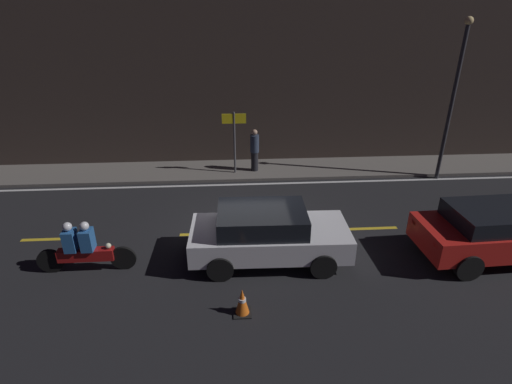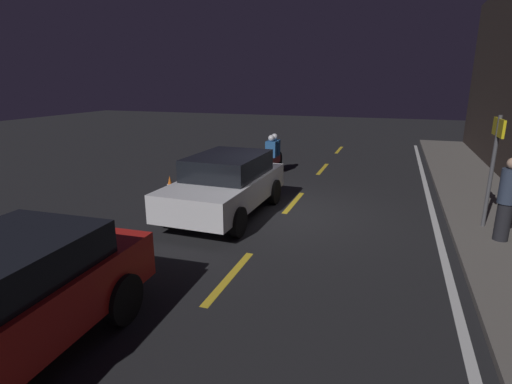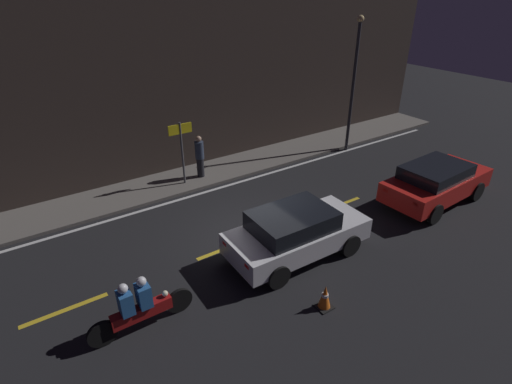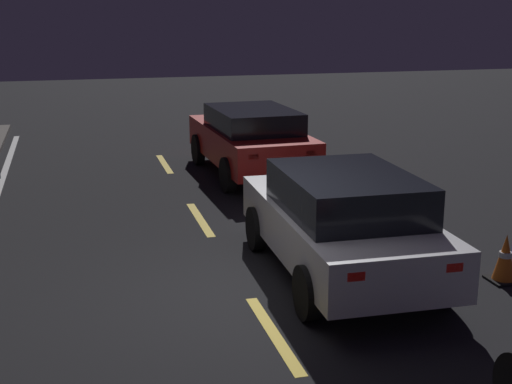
{
  "view_description": "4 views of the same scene",
  "coord_description": "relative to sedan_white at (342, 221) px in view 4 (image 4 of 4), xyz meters",
  "views": [
    {
      "loc": [
        -0.42,
        -10.13,
        6.11
      ],
      "look_at": [
        0.27,
        0.58,
        1.05
      ],
      "focal_mm": 28.0,
      "sensor_mm": 36.0,
      "label": 1
    },
    {
      "loc": [
        9.11,
        2.4,
        3.19
      ],
      "look_at": [
        0.78,
        -0.47,
        0.72
      ],
      "focal_mm": 28.0,
      "sensor_mm": 36.0,
      "label": 2
    },
    {
      "loc": [
        -5.66,
        -8.44,
        6.98
      ],
      "look_at": [
        0.36,
        0.51,
        1.24
      ],
      "focal_mm": 28.0,
      "sensor_mm": 36.0,
      "label": 3
    },
    {
      "loc": [
        -7.97,
        2.04,
        3.54
      ],
      "look_at": [
        0.46,
        -0.18,
        1.24
      ],
      "focal_mm": 50.0,
      "sensor_mm": 36.0,
      "label": 4
    }
  ],
  "objects": [
    {
      "name": "lane_dash_e",
      "position": [
        7.56,
        1.36,
        -0.78
      ],
      "size": [
        2.0,
        0.14,
        0.01
      ],
      "color": "gold",
      "rests_on": "ground"
    },
    {
      "name": "taxi_red",
      "position": [
        6.01,
        -0.29,
        0.01
      ],
      "size": [
        4.28,
        2.01,
        1.45
      ],
      "rotation": [
        0.0,
        0.0,
        0.04
      ],
      "color": "red",
      "rests_on": "ground"
    },
    {
      "name": "traffic_cone_near",
      "position": [
        -0.72,
        -2.02,
        -0.46
      ],
      "size": [
        0.39,
        0.39,
        0.65
      ],
      "color": "black",
      "rests_on": "ground"
    },
    {
      "name": "lane_dash_c",
      "position": [
        -1.44,
        1.36,
        -0.78
      ],
      "size": [
        2.0,
        0.14,
        0.01
      ],
      "color": "gold",
      "rests_on": "ground"
    },
    {
      "name": "lane_dash_d",
      "position": [
        3.06,
        1.36,
        -0.78
      ],
      "size": [
        2.0,
        0.14,
        0.01
      ],
      "color": "gold",
      "rests_on": "ground"
    },
    {
      "name": "sedan_white",
      "position": [
        0.0,
        0.0,
        0.0
      ],
      "size": [
        4.08,
        1.95,
        1.46
      ],
      "rotation": [
        0.0,
        0.0,
        -0.02
      ],
      "color": "silver",
      "rests_on": "ground"
    },
    {
      "name": "ground_plane",
      "position": [
        -0.44,
        1.36,
        -0.78
      ],
      "size": [
        56.0,
        56.0,
        0.0
      ],
      "primitive_type": "plane",
      "color": "black"
    }
  ]
}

